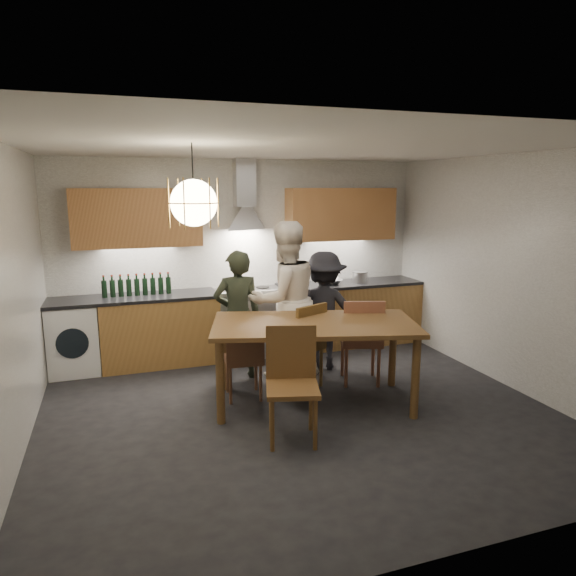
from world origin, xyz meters
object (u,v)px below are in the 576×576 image
object	(u,v)px
dining_table	(314,332)
person_right	(324,311)
chair_front	(292,375)
stock_pot	(360,277)
mixing_bowl	(331,281)
person_left	(238,315)
chair_back_left	(244,355)
person_mid	(285,300)
wine_bottles	(137,285)

from	to	relation	value
dining_table	person_right	world-z (taller)	person_right
chair_front	stock_pot	xyz separation A→B (m)	(1.85, 2.35, 0.39)
chair_front	person_right	size ratio (longest dim) A/B	0.69
mixing_bowl	person_left	bearing A→B (deg)	-152.96
dining_table	mixing_bowl	world-z (taller)	mixing_bowl
chair_back_left	mixing_bowl	bearing A→B (deg)	-131.91
person_mid	wine_bottles	bearing A→B (deg)	-41.72
chair_back_left	chair_front	xyz separation A→B (m)	(0.21, -0.92, 0.08)
dining_table	person_right	xyz separation A→B (m)	(0.51, 0.98, -0.04)
person_mid	mixing_bowl	bearing A→B (deg)	-149.62
person_mid	chair_back_left	bearing A→B (deg)	30.87
dining_table	chair_back_left	distance (m)	0.79
person_left	mixing_bowl	xyz separation A→B (m)	(1.52, 0.78, 0.17)
chair_front	wine_bottles	xyz separation A→B (m)	(-1.20, 2.45, 0.46)
person_left	wine_bottles	xyz separation A→B (m)	(-1.08, 0.87, 0.27)
chair_front	person_right	distance (m)	1.87
chair_back_left	wine_bottles	distance (m)	1.90
mixing_bowl	stock_pot	world-z (taller)	stock_pot
dining_table	chair_back_left	xyz separation A→B (m)	(-0.67, 0.31, -0.27)
dining_table	wine_bottles	distance (m)	2.49
chair_front	wine_bottles	bearing A→B (deg)	131.49
person_right	person_left	bearing A→B (deg)	24.23
chair_front	person_mid	xyz separation A→B (m)	(0.43, 1.50, 0.35)
person_mid	person_right	size ratio (longest dim) A/B	1.26
mixing_bowl	chair_back_left	bearing A→B (deg)	-138.12
dining_table	person_mid	world-z (taller)	person_mid
person_mid	chair_front	bearing A→B (deg)	62.71
dining_table	chair_front	bearing A→B (deg)	-111.57
person_right	mixing_bowl	distance (m)	0.91
stock_pot	dining_table	bearing A→B (deg)	-128.49
person_left	mixing_bowl	world-z (taller)	person_left
chair_front	person_right	xyz separation A→B (m)	(0.97, 1.59, 0.15)
person_mid	wine_bottles	distance (m)	1.89
person_left	stock_pot	size ratio (longest dim) A/B	7.24
person_left	mixing_bowl	distance (m)	1.72
person_right	mixing_bowl	xyz separation A→B (m)	(0.43, 0.77, 0.21)
person_right	stock_pot	distance (m)	1.19
chair_back_left	person_right	distance (m)	1.38
person_left	wine_bottles	size ratio (longest dim) A/B	1.82
chair_front	person_mid	bearing A→B (deg)	89.44
mixing_bowl	stock_pot	size ratio (longest dim) A/B	1.49
mixing_bowl	wine_bottles	size ratio (longest dim) A/B	0.38
dining_table	stock_pot	bearing A→B (deg)	66.88
chair_back_left	mixing_bowl	size ratio (longest dim) A/B	2.77
chair_front	wine_bottles	distance (m)	2.77
chair_back_left	person_right	world-z (taller)	person_right
dining_table	person_right	bearing A→B (deg)	77.75
chair_back_left	chair_front	distance (m)	0.94
stock_pot	chair_front	bearing A→B (deg)	-128.09
person_mid	stock_pot	world-z (taller)	person_mid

